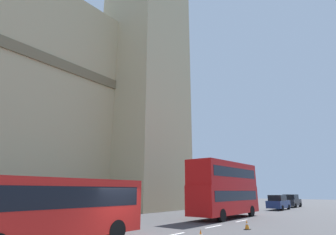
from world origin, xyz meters
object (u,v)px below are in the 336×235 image
Objects in this scene: double_decker_bus at (225,187)px; traffic_cone_east at (247,225)px; sedan_trailing at (292,201)px; sedan_lead at (278,202)px.

traffic_cone_east is (-5.74, -4.35, -2.43)m from double_decker_bus.
traffic_cone_east is at bearing -170.86° from sedan_trailing.
double_decker_bus is 21.65m from sedan_trailing.
sedan_lead is 7.34m from sedan_trailing.
sedan_lead is 1.00× the size of sedan_trailing.
traffic_cone_east is at bearing -142.85° from double_decker_bus.
sedan_trailing is (21.57, 0.04, -1.79)m from double_decker_bus.
sedan_lead is 7.59× the size of traffic_cone_east.
double_decker_bus is at bearing 37.15° from traffic_cone_east.
sedan_lead reaches higher than traffic_cone_east.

